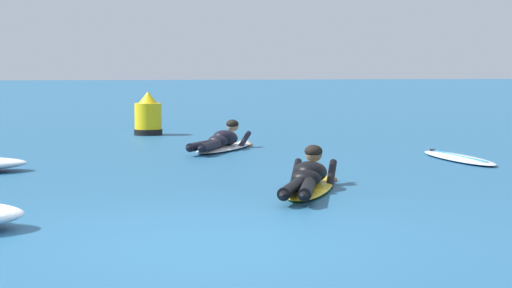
% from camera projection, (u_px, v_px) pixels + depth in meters
% --- Properties ---
extents(ground_plane, '(120.00, 120.00, 0.00)m').
position_uv_depth(ground_plane, '(155.00, 141.00, 17.56)').
color(ground_plane, '#235B84').
extents(surfer_near, '(1.25, 2.70, 0.55)m').
position_uv_depth(surfer_near, '(308.00, 179.00, 10.79)').
color(surfer_near, yellow).
rests_on(surfer_near, ground).
extents(surfer_far, '(1.53, 2.41, 0.54)m').
position_uv_depth(surfer_far, '(222.00, 142.00, 15.78)').
color(surfer_far, white).
rests_on(surfer_far, ground).
extents(drifting_surfboard, '(0.70, 2.26, 0.16)m').
position_uv_depth(drifting_surfboard, '(458.00, 158.00, 14.19)').
color(drifting_surfboard, silver).
rests_on(drifting_surfboard, ground).
extents(channel_marker_buoy, '(0.58, 0.58, 0.89)m').
position_uv_depth(channel_marker_buoy, '(148.00, 118.00, 19.03)').
color(channel_marker_buoy, yellow).
rests_on(channel_marker_buoy, ground).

